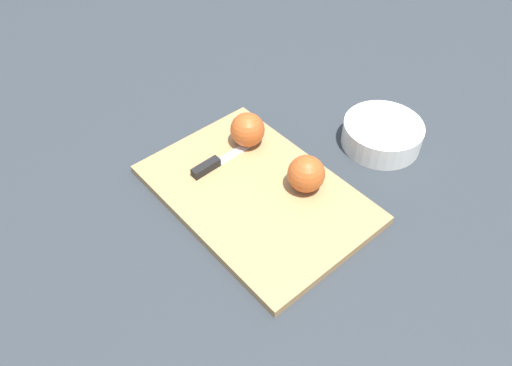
% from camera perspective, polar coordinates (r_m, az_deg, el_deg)
% --- Properties ---
extents(ground_plane, '(4.00, 4.00, 0.00)m').
position_cam_1_polar(ground_plane, '(0.92, -0.00, -1.60)').
color(ground_plane, '#282D33').
extents(cutting_board, '(0.45, 0.35, 0.02)m').
position_cam_1_polar(cutting_board, '(0.91, -0.00, -1.24)').
color(cutting_board, '#A37A4C').
rests_on(cutting_board, ground_plane).
extents(apple_half_left, '(0.07, 0.07, 0.07)m').
position_cam_1_polar(apple_half_left, '(0.89, 5.77, 1.03)').
color(apple_half_left, '#AD4C1E').
rests_on(apple_half_left, cutting_board).
extents(apple_half_right, '(0.07, 0.07, 0.07)m').
position_cam_1_polar(apple_half_right, '(0.98, -0.99, 6.10)').
color(apple_half_right, '#AD4C1E').
rests_on(apple_half_right, cutting_board).
extents(knife, '(0.05, 0.14, 0.02)m').
position_cam_1_polar(knife, '(0.95, -5.09, 2.11)').
color(knife, silver).
rests_on(knife, cutting_board).
extents(bowl, '(0.16, 0.16, 0.05)m').
position_cam_1_polar(bowl, '(1.03, 14.40, 5.43)').
color(bowl, silver).
rests_on(bowl, ground_plane).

